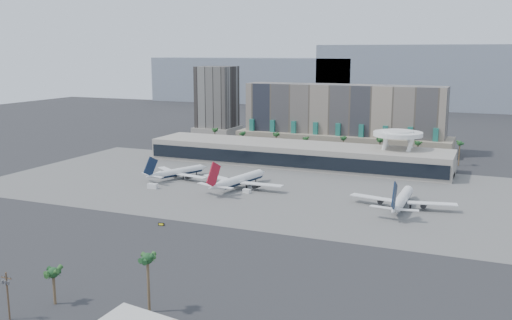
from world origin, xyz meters
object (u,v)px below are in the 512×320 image
at_px(airliner_centre, 239,180).
at_px(taxiway_sign, 161,224).
at_px(utility_pole, 7,292).
at_px(airliner_right, 402,199).
at_px(service_vehicle_b, 247,191).
at_px(service_vehicle_a, 153,186).
at_px(airliner_left, 178,172).

distance_m(airliner_centre, taxiway_sign, 64.48).
relative_size(utility_pole, airliner_right, 0.27).
relative_size(airliner_right, service_vehicle_b, 12.60).
bearing_deg(airliner_right, utility_pole, -117.16).
bearing_deg(taxiway_sign, service_vehicle_b, 70.04).
bearing_deg(service_vehicle_a, taxiway_sign, -58.68).
xyz_separation_m(utility_pole, airliner_right, (71.42, 136.61, -3.23)).
distance_m(airliner_left, airliner_right, 113.70).
distance_m(utility_pole, service_vehicle_a, 133.20).
height_order(airliner_left, taxiway_sign, airliner_left).
height_order(airliner_left, service_vehicle_b, airliner_left).
distance_m(airliner_centre, service_vehicle_b, 10.43).
relative_size(airliner_left, service_vehicle_b, 10.32).
bearing_deg(service_vehicle_b, airliner_left, 175.50).
height_order(utility_pole, airliner_left, airliner_left).
bearing_deg(airliner_left, taxiway_sign, -41.10).
relative_size(service_vehicle_a, service_vehicle_b, 1.34).
bearing_deg(airliner_left, utility_pole, -51.59).
relative_size(utility_pole, airliner_centre, 0.26).
bearing_deg(airliner_left, service_vehicle_a, -67.34).
bearing_deg(utility_pole, taxiway_sign, 94.94).
height_order(airliner_centre, service_vehicle_a, airliner_centre).
distance_m(airliner_left, service_vehicle_b, 46.31).
height_order(airliner_centre, taxiway_sign, airliner_centre).
relative_size(utility_pole, taxiway_sign, 4.99).
relative_size(airliner_left, taxiway_sign, 15.31).
bearing_deg(airliner_centre, taxiway_sign, -80.67).
bearing_deg(service_vehicle_a, airliner_right, 0.45).
height_order(airliner_right, taxiway_sign, airliner_right).
bearing_deg(airliner_right, airliner_centre, 175.74).
height_order(utility_pole, airliner_right, airliner_right).
distance_m(airliner_left, airliner_centre, 37.71).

